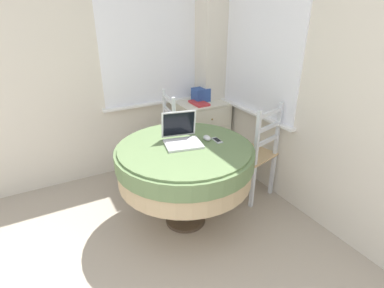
{
  "coord_description": "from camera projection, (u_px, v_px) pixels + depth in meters",
  "views": [
    {
      "loc": [
        0.22,
        -0.28,
        1.79
      ],
      "look_at": [
        1.37,
        1.83,
        0.68
      ],
      "focal_mm": 28.0,
      "sensor_mm": 36.0,
      "label": 1
    }
  ],
  "objects": [
    {
      "name": "corner_room_shell",
      "position": [
        185.0,
        76.0,
        2.4
      ],
      "size": [
        4.52,
        4.76,
        2.55
      ],
      "color": "beige",
      "rests_on": "ground_plane"
    },
    {
      "name": "round_dining_table",
      "position": [
        185.0,
        161.0,
        2.49
      ],
      "size": [
        1.14,
        1.14,
        0.76
      ],
      "color": "#4C3D2D",
      "rests_on": "ground_plane"
    },
    {
      "name": "laptop",
      "position": [
        182.0,
        137.0,
        2.47
      ],
      "size": [
        0.35,
        0.33,
        0.25
      ],
      "color": "silver",
      "rests_on": "round_dining_table"
    },
    {
      "name": "computer_mouse",
      "position": [
        207.0,
        138.0,
        2.53
      ],
      "size": [
        0.05,
        0.08,
        0.04
      ],
      "color": "silver",
      "rests_on": "round_dining_table"
    },
    {
      "name": "cell_phone",
      "position": [
        217.0,
        140.0,
        2.52
      ],
      "size": [
        0.06,
        0.12,
        0.01
      ],
      "color": "#B2B7BC",
      "rests_on": "round_dining_table"
    },
    {
      "name": "dining_chair_near_back_window",
      "position": [
        159.0,
        141.0,
        3.22
      ],
      "size": [
        0.44,
        0.44,
        0.99
      ],
      "color": "tan",
      "rests_on": "ground_plane"
    },
    {
      "name": "dining_chair_near_right_window",
      "position": [
        254.0,
        154.0,
        2.94
      ],
      "size": [
        0.48,
        0.48,
        0.99
      ],
      "color": "tan",
      "rests_on": "ground_plane"
    },
    {
      "name": "corner_cabinet",
      "position": [
        202.0,
        132.0,
        3.66
      ],
      "size": [
        0.58,
        0.47,
        0.77
      ],
      "color": "silver",
      "rests_on": "ground_plane"
    },
    {
      "name": "storage_box",
      "position": [
        201.0,
        95.0,
        3.51
      ],
      "size": [
        0.18,
        0.16,
        0.15
      ],
      "color": "#2D4C93",
      "rests_on": "corner_cabinet"
    },
    {
      "name": "book_on_cabinet",
      "position": [
        199.0,
        103.0,
        3.42
      ],
      "size": [
        0.15,
        0.25,
        0.02
      ],
      "color": "#BC3338",
      "rests_on": "corner_cabinet"
    }
  ]
}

